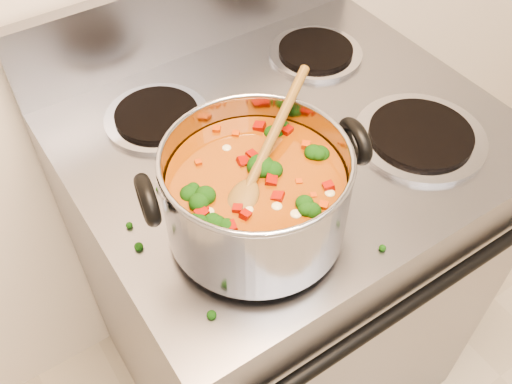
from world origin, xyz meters
TOP-DOWN VIEW (x-y plane):
  - electric_range at (0.04, 1.16)m, footprint 0.76×0.69m
  - stockpot at (-0.13, 1.00)m, footprint 0.33×0.26m
  - wooden_spoon at (-0.12, 1.01)m, footprint 0.23×0.17m
  - cooktop_crumbs at (-0.06, 1.13)m, footprint 0.25×0.28m

SIDE VIEW (x-z plane):
  - electric_range at x=0.04m, z-range -0.07..1.01m
  - cooktop_crumbs at x=-0.06m, z-range 0.92..0.93m
  - stockpot at x=-0.13m, z-range 0.93..1.08m
  - wooden_spoon at x=-0.12m, z-range 1.01..1.10m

